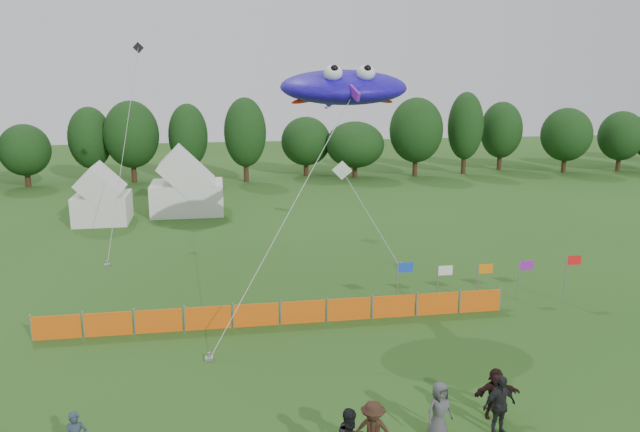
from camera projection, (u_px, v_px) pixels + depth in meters
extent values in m
plane|color=#234C16|center=(352.00, 427.00, 18.90)|extent=(160.00, 160.00, 0.00)
cylinder|color=#382314|center=(28.00, 177.00, 58.04)|extent=(0.50, 0.50, 1.91)
ellipsoid|color=black|center=(25.00, 150.00, 57.48)|extent=(4.61, 4.61, 4.30)
cylinder|color=#382314|center=(93.00, 170.00, 60.51)|extent=(0.50, 0.50, 2.38)
ellipsoid|color=black|center=(90.00, 138.00, 59.81)|extent=(4.09, 4.09, 5.35)
cylinder|color=#382314|center=(134.00, 169.00, 60.34)|extent=(0.50, 0.50, 2.57)
ellipsoid|color=black|center=(131.00, 134.00, 59.58)|extent=(5.20, 5.20, 5.79)
cylinder|color=#382314|center=(190.00, 168.00, 61.14)|extent=(0.50, 0.50, 2.46)
ellipsoid|color=black|center=(188.00, 136.00, 60.41)|extent=(3.78, 3.78, 5.55)
cylinder|color=#382314|center=(246.00, 168.00, 60.64)|extent=(0.50, 0.50, 2.66)
ellipsoid|color=black|center=(245.00, 132.00, 59.85)|extent=(4.05, 4.05, 5.99)
cylinder|color=#382314|center=(306.00, 166.00, 64.22)|extent=(0.50, 0.50, 1.98)
ellipsoid|color=black|center=(306.00, 141.00, 63.64)|extent=(5.06, 5.06, 4.46)
cylinder|color=#382314|center=(355.00, 169.00, 63.10)|extent=(0.50, 0.50, 1.86)
ellipsoid|color=black|center=(355.00, 145.00, 62.55)|extent=(5.86, 5.86, 4.18)
cylinder|color=#382314|center=(415.00, 164.00, 63.84)|extent=(0.50, 0.50, 2.62)
ellipsoid|color=black|center=(416.00, 130.00, 63.07)|extent=(5.41, 5.41, 5.89)
cylinder|color=#382314|center=(464.00, 161.00, 65.30)|extent=(0.50, 0.50, 2.78)
ellipsoid|color=black|center=(466.00, 126.00, 64.47)|extent=(3.67, 3.67, 6.26)
cylinder|color=#382314|center=(499.00, 159.00, 67.93)|extent=(0.50, 0.50, 2.42)
ellipsoid|color=black|center=(501.00, 130.00, 67.22)|extent=(4.46, 4.46, 5.44)
cylinder|color=#382314|center=(564.00, 162.00, 66.28)|extent=(0.50, 0.50, 2.24)
ellipsoid|color=black|center=(566.00, 135.00, 65.62)|extent=(5.26, 5.26, 5.03)
cylinder|color=#382314|center=(618.00, 161.00, 67.33)|extent=(0.50, 0.50, 2.10)
ellipsoid|color=black|center=(621.00, 136.00, 66.71)|extent=(4.74, 4.74, 4.73)
cube|color=silver|center=(103.00, 208.00, 44.39)|extent=(3.71, 3.71, 2.04)
cube|color=silver|center=(188.00, 198.00, 47.34)|extent=(5.31, 4.25, 2.34)
cube|color=#E3580C|center=(56.00, 327.00, 24.99)|extent=(1.90, 0.06, 1.00)
cube|color=#E3580C|center=(108.00, 324.00, 25.31)|extent=(1.90, 0.06, 1.00)
cube|color=#E3580C|center=(159.00, 321.00, 25.63)|extent=(1.90, 0.06, 1.00)
cube|color=#E3580C|center=(208.00, 318.00, 25.95)|extent=(1.90, 0.06, 1.00)
cube|color=#E3580C|center=(256.00, 315.00, 26.27)|extent=(1.90, 0.06, 1.00)
cube|color=#E3580C|center=(303.00, 312.00, 26.59)|extent=(1.90, 0.06, 1.00)
cube|color=#E3580C|center=(349.00, 309.00, 26.91)|extent=(1.90, 0.06, 1.00)
cube|color=#E3580C|center=(394.00, 306.00, 27.23)|extent=(1.90, 0.06, 1.00)
cube|color=#E3580C|center=(437.00, 304.00, 27.55)|extent=(1.90, 0.06, 1.00)
cube|color=#E3580C|center=(480.00, 301.00, 27.87)|extent=(1.90, 0.06, 1.00)
cylinder|color=gray|center=(397.00, 287.00, 27.90)|extent=(0.06, 0.06, 2.23)
cube|color=blue|center=(405.00, 267.00, 27.75)|extent=(0.70, 0.02, 0.45)
cylinder|color=gray|center=(437.00, 286.00, 28.56)|extent=(0.06, 0.06, 1.88)
cube|color=white|center=(445.00, 270.00, 28.45)|extent=(0.70, 0.02, 0.45)
cylinder|color=gray|center=(478.00, 283.00, 28.96)|extent=(0.06, 0.06, 1.82)
cube|color=orange|center=(486.00, 269.00, 28.86)|extent=(0.70, 0.02, 0.45)
cylinder|color=gray|center=(519.00, 280.00, 29.22)|extent=(0.06, 0.06, 1.90)
cube|color=purple|center=(527.00, 265.00, 29.11)|extent=(0.70, 0.02, 0.45)
cylinder|color=gray|center=(565.00, 279.00, 28.91)|extent=(0.06, 0.06, 2.24)
cube|color=red|center=(574.00, 260.00, 28.76)|extent=(0.70, 0.02, 0.45)
imported|color=black|center=(499.00, 406.00, 18.27)|extent=(1.19, 0.70, 1.90)
imported|color=#434347|center=(439.00, 411.00, 18.15)|extent=(0.99, 0.79, 1.76)
imported|color=black|center=(495.00, 393.00, 19.29)|extent=(1.50, 0.50, 1.61)
ellipsoid|color=#230ED1|center=(344.00, 87.00, 28.11)|extent=(5.93, 4.60, 2.02)
sphere|color=white|center=(333.00, 73.00, 26.65)|extent=(0.81, 0.81, 0.81)
sphere|color=white|center=(366.00, 73.00, 26.89)|extent=(0.81, 0.81, 0.81)
ellipsoid|color=red|center=(309.00, 99.00, 28.17)|extent=(1.69, 0.74, 0.26)
ellipsoid|color=red|center=(375.00, 98.00, 28.66)|extent=(1.69, 0.74, 0.26)
cube|color=purple|center=(354.00, 93.00, 26.03)|extent=(0.37, 0.96, 0.70)
cylinder|color=#A5A5A5|center=(285.00, 219.00, 24.82)|extent=(6.37, 4.41, 9.55)
cube|color=gray|center=(209.00, 359.00, 23.28)|extent=(0.30, 0.30, 0.10)
cube|color=white|center=(342.00, 170.00, 41.56)|extent=(1.34, 0.37, 1.34)
cylinder|color=#A5A5A5|center=(369.00, 214.00, 37.91)|extent=(1.57, 8.82, 4.11)
cube|color=gray|center=(401.00, 267.00, 34.26)|extent=(0.30, 0.30, 0.10)
cube|color=black|center=(138.00, 48.00, 42.77)|extent=(0.77, 0.23, 0.77)
cylinder|color=#A5A5A5|center=(124.00, 145.00, 38.68)|extent=(1.22, 11.19, 12.13)
cube|color=gray|center=(107.00, 265.00, 34.58)|extent=(0.30, 0.30, 0.10)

